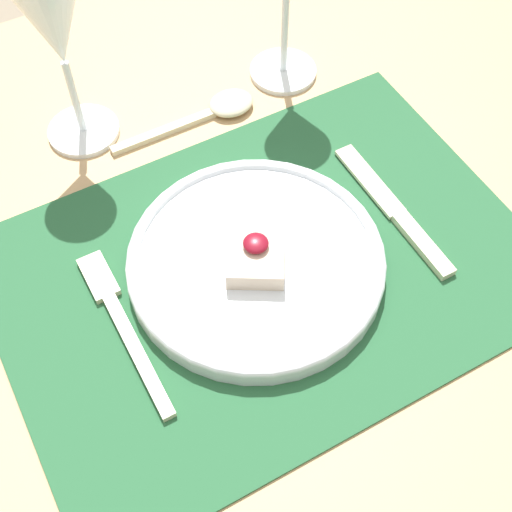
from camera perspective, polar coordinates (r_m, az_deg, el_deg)
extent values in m
plane|color=gray|center=(1.37, 0.43, -18.67)|extent=(8.00, 8.00, 0.00)
cube|color=tan|center=(0.69, 0.80, -1.87)|extent=(1.57, 0.95, 0.03)
cylinder|color=tan|center=(1.50, 17.57, 13.32)|extent=(0.06, 0.06, 0.72)
cube|color=#235633|center=(0.67, 0.82, -1.11)|extent=(0.50, 0.35, 0.00)
cylinder|color=silver|center=(0.66, 0.00, -0.58)|extent=(0.24, 0.24, 0.02)
torus|color=silver|center=(0.66, 0.00, -0.20)|extent=(0.24, 0.24, 0.01)
cube|color=beige|center=(0.65, -0.02, 0.28)|extent=(0.08, 0.09, 0.02)
ellipsoid|color=maroon|center=(0.64, -0.02, 1.03)|extent=(0.02, 0.02, 0.01)
cube|color=beige|center=(0.63, -9.42, -7.78)|extent=(0.01, 0.13, 0.01)
cube|color=beige|center=(0.68, -12.48, -1.64)|extent=(0.02, 0.05, 0.01)
cube|color=beige|center=(0.70, 13.21, 0.90)|extent=(0.02, 0.08, 0.01)
cube|color=beige|center=(0.74, 9.07, 5.97)|extent=(0.02, 0.10, 0.00)
cube|color=beige|center=(0.79, -7.37, 9.85)|extent=(0.12, 0.01, 0.01)
ellipsoid|color=beige|center=(0.81, -2.01, 12.13)|extent=(0.05, 0.04, 0.01)
cylinder|color=white|center=(0.85, 2.18, 14.56)|extent=(0.08, 0.08, 0.01)
cylinder|color=white|center=(0.82, 2.30, 17.33)|extent=(0.01, 0.01, 0.10)
cylinder|color=white|center=(0.81, -13.61, 9.72)|extent=(0.08, 0.08, 0.01)
cylinder|color=white|center=(0.77, -14.33, 12.20)|extent=(0.01, 0.01, 0.09)
cone|color=white|center=(0.71, -15.95, 17.66)|extent=(0.07, 0.07, 0.10)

